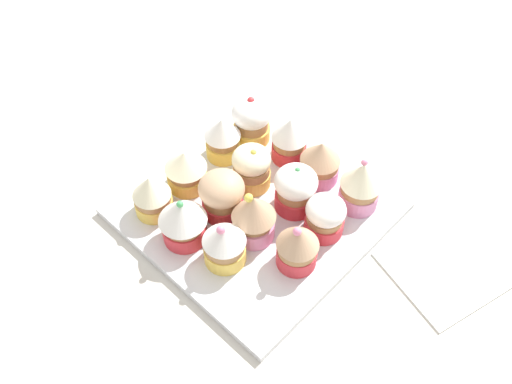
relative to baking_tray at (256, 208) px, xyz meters
The scene contains 18 objects.
ground_plane 2.10cm from the baking_tray, ahead, with size 180.00×180.00×3.00cm, color beige.
baking_tray is the anchor object (origin of this frame).
cupcake_0 15.16cm from the baking_tray, 134.78° to the right, with size 5.85×5.85×8.34cm.
cupcake_1 11.44cm from the baking_tray, 106.19° to the right, with size 5.85×5.85×7.04cm.
cupcake_2 11.59cm from the baking_tray, 74.09° to the right, with size 5.43×5.43×7.68cm.
cupcake_3 14.18cm from the baking_tray, 43.55° to the right, with size 6.06×6.06×7.82cm.
cupcake_4 10.84cm from the baking_tray, 161.44° to the right, with size 5.44×5.44×6.32cm.
cupcake_5 6.95cm from the baking_tray, 136.55° to the right, with size 6.03×6.03×7.54cm.
cupcake_6 5.91cm from the baking_tray, 37.70° to the right, with size 5.57×5.57×7.30cm.
cupcake_7 11.91cm from the baking_tray, 19.94° to the right, with size 5.45×5.45×7.21cm.
cupcake_8 11.65cm from the baking_tray, 162.88° to the left, with size 5.54×5.54×7.95cm.
cupcake_9 6.81cm from the baking_tray, 130.04° to the left, with size 5.96×5.96×8.24cm.
cupcake_10 6.44cm from the baking_tray, 56.14° to the left, with size 6.36×6.36×7.18cm.
cupcake_11 11.43cm from the baking_tray, 21.91° to the left, with size 6.06×6.06×6.65cm.
cupcake_12 10.67cm from the baking_tray, 109.07° to the left, with size 5.69×5.69×7.63cm.
cupcake_13 11.99cm from the baking_tray, 72.98° to the left, with size 6.51×6.51×8.20cm.
cupcake_14 14.84cm from the baking_tray, 47.01° to the left, with size 5.36×5.36×6.92cm.
napkin 26.98cm from the baking_tray, 157.46° to the right, with size 13.43×14.28×0.60cm, color white.
Camera 1 is at (-34.21, 36.00, 64.86)cm, focal length 39.85 mm.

